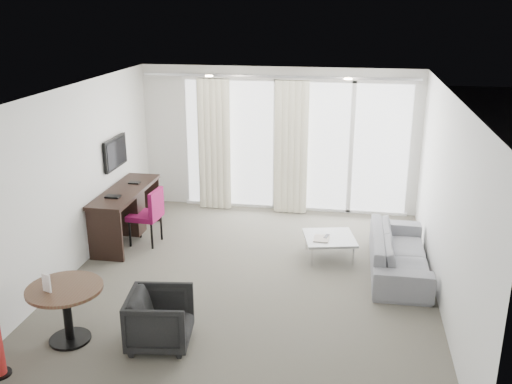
% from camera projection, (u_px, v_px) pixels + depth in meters
% --- Properties ---
extents(floor, '(5.00, 6.00, 0.00)m').
position_uv_depth(floor, '(249.00, 281.00, 7.88)').
color(floor, '#59554A').
rests_on(floor, ground).
extents(ceiling, '(5.00, 6.00, 0.00)m').
position_uv_depth(ceiling, '(248.00, 92.00, 7.05)').
color(ceiling, white).
rests_on(ceiling, ground).
extents(wall_left, '(0.00, 6.00, 2.60)m').
position_uv_depth(wall_left, '(70.00, 182.00, 7.87)').
color(wall_left, silver).
rests_on(wall_left, ground).
extents(wall_right, '(0.00, 6.00, 2.60)m').
position_uv_depth(wall_right, '(446.00, 203.00, 7.06)').
color(wall_right, silver).
rests_on(wall_right, ground).
extents(wall_front, '(5.00, 0.00, 2.60)m').
position_uv_depth(wall_front, '(182.00, 306.00, 4.66)').
color(wall_front, silver).
rests_on(wall_front, ground).
extents(window_panel, '(4.00, 0.02, 2.38)m').
position_uv_depth(window_panel, '(295.00, 146.00, 10.24)').
color(window_panel, white).
rests_on(window_panel, ground).
extents(window_frame, '(4.10, 0.06, 2.44)m').
position_uv_depth(window_frame, '(295.00, 146.00, 10.22)').
color(window_frame, white).
rests_on(window_frame, ground).
extents(curtain_left, '(0.60, 0.20, 2.38)m').
position_uv_depth(curtain_left, '(214.00, 145.00, 10.32)').
color(curtain_left, beige).
rests_on(curtain_left, ground).
extents(curtain_right, '(0.60, 0.20, 2.38)m').
position_uv_depth(curtain_right, '(291.00, 148.00, 10.09)').
color(curtain_right, beige).
rests_on(curtain_right, ground).
extents(curtain_track, '(4.80, 0.04, 0.04)m').
position_uv_depth(curtain_track, '(278.00, 77.00, 9.73)').
color(curtain_track, '#B2B2B7').
rests_on(curtain_track, ceiling).
extents(downlight_a, '(0.12, 0.12, 0.02)m').
position_uv_depth(downlight_a, '(209.00, 76.00, 8.69)').
color(downlight_a, '#FFE0B2').
rests_on(downlight_a, ceiling).
extents(downlight_b, '(0.12, 0.12, 0.02)m').
position_uv_depth(downlight_b, '(348.00, 79.00, 8.36)').
color(downlight_b, '#FFE0B2').
rests_on(downlight_b, ceiling).
extents(desk, '(0.56, 1.79, 0.84)m').
position_uv_depth(desk, '(127.00, 215.00, 9.15)').
color(desk, black).
rests_on(desk, floor).
extents(tv, '(0.05, 0.80, 0.50)m').
position_uv_depth(tv, '(115.00, 153.00, 9.20)').
color(tv, black).
rests_on(tv, wall_left).
extents(desk_chair, '(0.53, 0.50, 0.91)m').
position_uv_depth(desk_chair, '(145.00, 216.00, 8.98)').
color(desk_chair, maroon).
rests_on(desk_chair, floor).
extents(round_table, '(1.04, 1.04, 0.67)m').
position_uv_depth(round_table, '(67.00, 314.00, 6.40)').
color(round_table, '#49301F').
rests_on(round_table, floor).
extents(menu_card, '(0.11, 0.06, 0.21)m').
position_uv_depth(menu_card, '(47.00, 288.00, 6.18)').
color(menu_card, white).
rests_on(menu_card, round_table).
extents(tub_armchair, '(0.78, 0.76, 0.63)m').
position_uv_depth(tub_armchair, '(160.00, 319.00, 6.33)').
color(tub_armchair, black).
rests_on(tub_armchair, floor).
extents(coffee_table, '(0.88, 0.88, 0.33)m').
position_uv_depth(coffee_table, '(329.00, 247.00, 8.57)').
color(coffee_table, gray).
rests_on(coffee_table, floor).
extents(remote, '(0.08, 0.15, 0.02)m').
position_uv_depth(remote, '(327.00, 235.00, 8.49)').
color(remote, black).
rests_on(remote, coffee_table).
extents(magazine, '(0.23, 0.28, 0.02)m').
position_uv_depth(magazine, '(322.00, 237.00, 8.43)').
color(magazine, gray).
rests_on(magazine, coffee_table).
extents(sofa, '(0.78, 1.99, 0.58)m').
position_uv_depth(sofa, '(399.00, 252.00, 8.07)').
color(sofa, slate).
rests_on(sofa, floor).
extents(terrace_slab, '(5.60, 3.00, 0.12)m').
position_uv_depth(terrace_slab, '(301.00, 187.00, 12.05)').
color(terrace_slab, '#4D4D50').
rests_on(terrace_slab, ground).
extents(rattan_chair_a, '(0.61, 0.61, 0.74)m').
position_uv_depth(rattan_chair_a, '(332.00, 180.00, 11.08)').
color(rattan_chair_a, '#49331F').
rests_on(rattan_chair_a, terrace_slab).
extents(rattan_chair_b, '(0.69, 0.69, 0.82)m').
position_uv_depth(rattan_chair_b, '(394.00, 172.00, 11.45)').
color(rattan_chair_b, '#49331F').
rests_on(rattan_chair_b, terrace_slab).
extents(rattan_table, '(0.46, 0.46, 0.45)m').
position_uv_depth(rattan_table, '(355.00, 177.00, 11.80)').
color(rattan_table, '#49331F').
rests_on(rattan_table, terrace_slab).
extents(balustrade, '(5.50, 0.06, 1.05)m').
position_uv_depth(balustrade, '(308.00, 145.00, 13.23)').
color(balustrade, '#B2B2B7').
rests_on(balustrade, terrace_slab).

